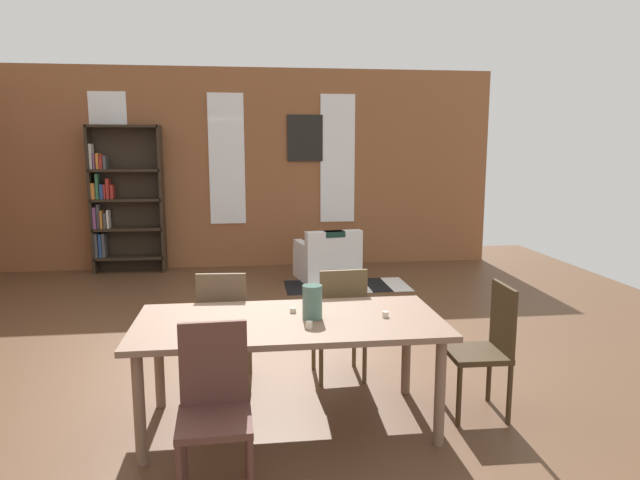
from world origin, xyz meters
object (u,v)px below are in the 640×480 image
object	(u,v)px
dining_chair_far_left	(224,324)
bookshelf_tall	(121,199)
dining_chair_far_right	(340,320)
armchair_white	(328,261)
dining_table	(289,330)
vase_on_table	(312,302)
dining_chair_near_left	(214,405)
dining_chair_head_right	(487,345)

from	to	relation	value
dining_chair_far_left	bookshelf_tall	bearing A→B (deg)	110.67
dining_chair_far_right	armchair_white	distance (m)	3.56
dining_table	dining_chair_far_left	bearing A→B (deg)	123.25
dining_chair_far_right	dining_chair_far_left	distance (m)	0.94
dining_table	bookshelf_tall	size ratio (longest dim) A/B	0.93
bookshelf_tall	vase_on_table	bearing A→B (deg)	-65.96
vase_on_table	dining_chair_far_right	size ratio (longest dim) A/B	0.24
dining_chair_far_right	dining_chair_near_left	size ratio (longest dim) A/B	1.00
dining_chair_near_left	armchair_white	size ratio (longest dim) A/B	1.02
armchair_white	dining_chair_far_left	bearing A→B (deg)	-110.69
dining_chair_far_right	dining_chair_near_left	world-z (taller)	same
dining_chair_far_right	dining_chair_far_left	world-z (taller)	same
vase_on_table	dining_chair_far_right	world-z (taller)	vase_on_table
dining_chair_head_right	dining_chair_far_left	xyz separation A→B (m)	(-1.88, 0.72, 0.00)
bookshelf_tall	dining_chair_far_right	bearing A→B (deg)	-59.55
dining_chair_head_right	dining_chair_far_left	size ratio (longest dim) A/B	1.00
dining_chair_far_left	vase_on_table	bearing A→B (deg)	-48.86
dining_chair_head_right	bookshelf_tall	xyz separation A→B (m)	(-3.56, 5.18, 0.60)
dining_chair_far_right	bookshelf_tall	bearing A→B (deg)	120.45
dining_table	dining_chair_far_right	bearing A→B (deg)	56.84
dining_table	dining_chair_near_left	bearing A→B (deg)	-123.12
vase_on_table	armchair_white	distance (m)	4.34
vase_on_table	bookshelf_tall	bearing A→B (deg)	114.04
dining_chair_far_right	bookshelf_tall	distance (m)	5.21
dining_chair_head_right	bookshelf_tall	world-z (taller)	bookshelf_tall
dining_table	armchair_white	world-z (taller)	dining_table
vase_on_table	dining_chair_far_right	xyz separation A→B (m)	(0.31, 0.72, -0.36)
armchair_white	vase_on_table	bearing A→B (deg)	-99.44
vase_on_table	dining_chair_head_right	world-z (taller)	vase_on_table
dining_chair_far_right	dining_chair_far_left	bearing A→B (deg)	179.99
vase_on_table	armchair_white	size ratio (longest dim) A/B	0.25
dining_table	vase_on_table	bearing A→B (deg)	0.00
dining_chair_far_right	armchair_white	size ratio (longest dim) A/B	1.02
dining_chair_far_left	dining_table	bearing A→B (deg)	-56.75
dining_chair_far_left	bookshelf_tall	world-z (taller)	bookshelf_tall
bookshelf_tall	armchair_white	distance (m)	3.26
dining_table	vase_on_table	world-z (taller)	vase_on_table
dining_chair_far_left	armchair_white	size ratio (longest dim) A/B	1.02
armchair_white	dining_chair_near_left	bearing A→B (deg)	-105.00
armchair_white	dining_chair_far_right	bearing A→B (deg)	-96.36
vase_on_table	armchair_white	bearing A→B (deg)	80.56
bookshelf_tall	dining_table	bearing A→B (deg)	-67.42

